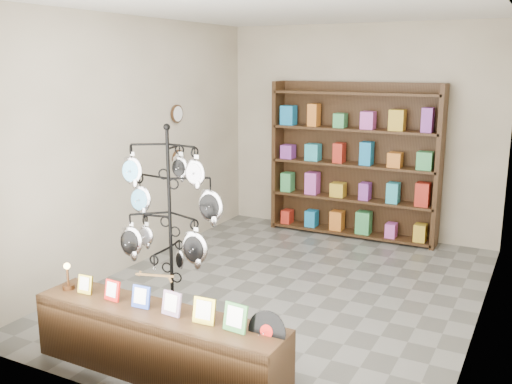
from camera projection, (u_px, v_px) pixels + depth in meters
ground at (285, 289)px, 6.35m from camera, size 5.00×5.00×0.00m
room_envelope at (288, 122)px, 5.94m from camera, size 5.00×5.00×5.00m
display_tree at (170, 213)px, 5.22m from camera, size 1.00×0.96×1.93m
front_shelf at (158, 342)px, 4.56m from camera, size 2.21×0.48×0.78m
back_shelving at (354, 166)px, 8.11m from camera, size 2.42×0.36×2.20m
wall_clocks at (178, 136)px, 7.60m from camera, size 0.03×0.24×0.84m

